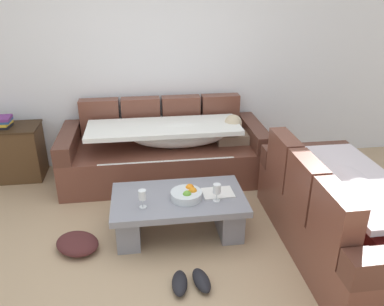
# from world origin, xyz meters

# --- Properties ---
(ground_plane) EXTENTS (14.00, 14.00, 0.00)m
(ground_plane) POSITION_xyz_m (0.00, 0.00, 0.00)
(ground_plane) COLOR tan
(back_wall) EXTENTS (9.00, 0.10, 2.70)m
(back_wall) POSITION_xyz_m (0.00, 2.15, 1.35)
(back_wall) COLOR white
(back_wall) RESTS_ON ground_plane
(couch_along_wall) EXTENTS (2.31, 0.92, 0.88)m
(couch_along_wall) POSITION_xyz_m (0.16, 1.62, 0.33)
(couch_along_wall) COLOR brown
(couch_along_wall) RESTS_ON ground_plane
(couch_near_window) EXTENTS (0.92, 1.87, 0.88)m
(couch_near_window) POSITION_xyz_m (1.53, 0.06, 0.33)
(couch_near_window) COLOR brown
(couch_near_window) RESTS_ON ground_plane
(coffee_table) EXTENTS (1.20, 0.68, 0.38)m
(coffee_table) POSITION_xyz_m (0.18, 0.49, 0.24)
(coffee_table) COLOR gray
(coffee_table) RESTS_ON ground_plane
(fruit_bowl) EXTENTS (0.28, 0.28, 0.10)m
(fruit_bowl) POSITION_xyz_m (0.25, 0.44, 0.42)
(fruit_bowl) COLOR silver
(fruit_bowl) RESTS_ON coffee_table
(wine_glass_near_left) EXTENTS (0.07, 0.07, 0.17)m
(wine_glass_near_left) POSITION_xyz_m (-0.14, 0.35, 0.50)
(wine_glass_near_left) COLOR silver
(wine_glass_near_left) RESTS_ON coffee_table
(wine_glass_near_right) EXTENTS (0.07, 0.07, 0.17)m
(wine_glass_near_right) POSITION_xyz_m (0.50, 0.37, 0.50)
(wine_glass_near_right) COLOR silver
(wine_glass_near_right) RESTS_ON coffee_table
(open_magazine) EXTENTS (0.29, 0.22, 0.01)m
(open_magazine) POSITION_xyz_m (0.54, 0.50, 0.39)
(open_magazine) COLOR white
(open_magazine) RESTS_ON coffee_table
(side_cabinet) EXTENTS (0.72, 0.44, 0.64)m
(side_cabinet) POSITION_xyz_m (-1.65, 1.85, 0.32)
(side_cabinet) COLOR #4F341D
(side_cabinet) RESTS_ON ground_plane
(book_stack_on_cabinet) EXTENTS (0.17, 0.23, 0.12)m
(book_stack_on_cabinet) POSITION_xyz_m (-1.65, 1.85, 0.70)
(book_stack_on_cabinet) COLOR black
(book_stack_on_cabinet) RESTS_ON side_cabinet
(pair_of_shoes) EXTENTS (0.33, 0.29, 0.09)m
(pair_of_shoes) POSITION_xyz_m (0.19, -0.24, 0.04)
(pair_of_shoes) COLOR black
(pair_of_shoes) RESTS_ON ground_plane
(crumpled_garment) EXTENTS (0.51, 0.50, 0.12)m
(crumpled_garment) POSITION_xyz_m (-0.73, 0.34, 0.06)
(crumpled_garment) COLOR #4C2323
(crumpled_garment) RESTS_ON ground_plane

